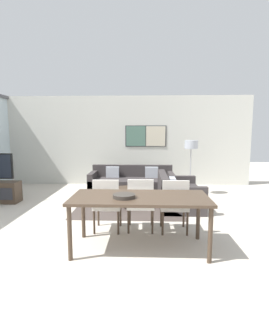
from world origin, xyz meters
TOP-DOWN VIEW (x-y plane):
  - ground_plane at (0.00, 0.00)m, footprint 24.00×24.00m
  - wall_back at (0.02, 5.54)m, footprint 8.17×0.09m
  - area_rug at (0.43, 2.98)m, footprint 2.35×1.99m
  - sofa_main at (0.43, 4.27)m, footprint 2.25×0.93m
  - sofa_side at (1.49, 3.00)m, footprint 0.93×1.45m
  - coffee_table at (0.43, 2.98)m, footprint 0.85×0.85m
  - dining_table at (0.71, 0.82)m, footprint 1.94×0.88m
  - dining_chair_left at (0.15, 1.46)m, footprint 0.46×0.46m
  - dining_chair_centre at (0.71, 1.50)m, footprint 0.46×0.46m
  - dining_chair_right at (1.28, 1.45)m, footprint 0.46×0.46m
  - fruit_bowl at (0.49, 0.72)m, footprint 0.32×0.32m
  - floor_lamp at (2.00, 4.15)m, footprint 0.35×0.35m

SIDE VIEW (x-z plane):
  - ground_plane at x=0.00m, z-range 0.00..0.00m
  - area_rug at x=0.43m, z-range 0.00..0.01m
  - sofa_main at x=0.43m, z-range -0.12..0.64m
  - sofa_side at x=1.49m, z-range -0.11..0.64m
  - coffee_table at x=0.43m, z-range 0.10..0.50m
  - dining_chair_left at x=0.15m, z-range 0.05..0.97m
  - dining_chair_centre at x=0.71m, z-range 0.05..0.97m
  - dining_chair_right at x=1.28m, z-range 0.05..0.97m
  - dining_table at x=0.71m, z-range 0.32..1.10m
  - fruit_bowl at x=0.49m, z-range 0.78..0.83m
  - floor_lamp at x=2.00m, z-range 0.51..1.98m
  - wall_back at x=0.02m, z-range 0.00..2.80m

